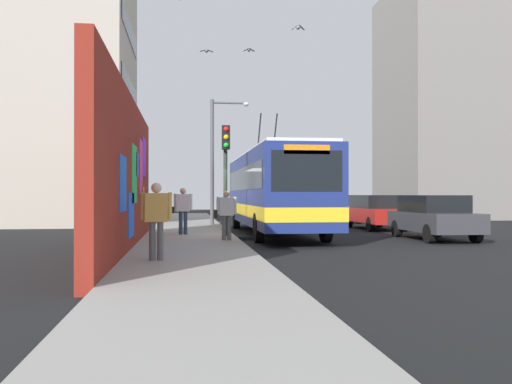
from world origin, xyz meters
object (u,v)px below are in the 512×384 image
parked_car_white (337,208)px  pedestrian_at_curb (226,211)px  parked_car_red (375,211)px  street_lamp (217,152)px  city_bus (273,189)px  pedestrian_near_wall (156,214)px  parked_car_dark_gray (433,216)px  pedestrian_midblock (183,207)px  traffic_light (226,161)px  parked_car_champagne (312,206)px

parked_car_white → pedestrian_at_curb: size_ratio=2.96×
parked_car_red → street_lamp: bearing=74.1°
parked_car_red → parked_car_white: (6.43, 0.00, 0.00)m
city_bus → parked_car_white: size_ratio=2.66×
parked_car_white → pedestrian_near_wall: pedestrian_near_wall is taller
parked_car_dark_gray → pedestrian_midblock: (1.68, 8.84, 0.32)m
parked_car_dark_gray → traffic_light: traffic_light is taller
parked_car_dark_gray → street_lamp: 11.25m
parked_car_white → pedestrian_at_curb: (-13.53, 7.46, 0.23)m
parked_car_dark_gray → parked_car_champagne: 18.89m
parked_car_dark_gray → traffic_light: (0.69, 7.35, 1.95)m
pedestrian_at_curb → traffic_light: (1.70, -0.11, 1.72)m
street_lamp → city_bus: bearing=-156.7°
pedestrian_midblock → street_lamp: size_ratio=0.28×
pedestrian_midblock → parked_car_white: bearing=-39.2°
pedestrian_near_wall → traffic_light: size_ratio=0.44×
parked_car_champagne → pedestrian_midblock: pedestrian_midblock is taller
parked_car_champagne → traffic_light: bearing=158.0°
parked_car_champagne → pedestrian_at_curb: size_ratio=2.96×
parked_car_red → traffic_light: size_ratio=1.24×
city_bus → traffic_light: (-2.77, 2.15, 0.95)m
parked_car_red → traffic_light: bearing=126.3°
parked_car_champagne → street_lamp: bearing=146.1°
pedestrian_midblock → parked_car_red: bearing=-63.5°
pedestrian_midblock → street_lamp: (6.47, -1.62, 2.53)m
parked_car_white → street_lamp: size_ratio=0.77×
parked_car_champagne → pedestrian_midblock: bearing=152.8°
parked_car_red → parked_car_white: bearing=0.0°
parked_car_white → traffic_light: (-11.83, 7.35, 1.95)m
pedestrian_near_wall → street_lamp: bearing=-8.6°
pedestrian_at_curb → pedestrian_near_wall: (-5.28, 1.95, 0.10)m
city_bus → pedestrian_near_wall: size_ratio=7.22×
parked_car_champagne → pedestrian_near_wall: size_ratio=2.72×
city_bus → parked_car_dark_gray: city_bus is taller
pedestrian_near_wall → parked_car_white: bearing=-26.6°
city_bus → pedestrian_at_curb: size_ratio=7.85×
parked_car_red → pedestrian_near_wall: size_ratio=2.81×
parked_car_champagne → parked_car_dark_gray: bearing=180.0°
parked_car_white → pedestrian_midblock: bearing=140.8°
street_lamp → pedestrian_near_wall: bearing=171.4°
pedestrian_at_curb → traffic_light: size_ratio=0.40×
parked_car_dark_gray → street_lamp: bearing=41.5°
traffic_light → city_bus: bearing=-37.9°
pedestrian_at_curb → pedestrian_near_wall: pedestrian_near_wall is taller
parked_car_champagne → street_lamp: street_lamp is taller
pedestrian_midblock → parked_car_dark_gray: bearing=-100.8°
traffic_light → pedestrian_midblock: bearing=56.4°
parked_car_dark_gray → pedestrian_midblock: size_ratio=2.50×
parked_car_red → parked_car_white: size_ratio=1.03×
city_bus → pedestrian_at_curb: (-4.46, 2.26, -0.77)m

